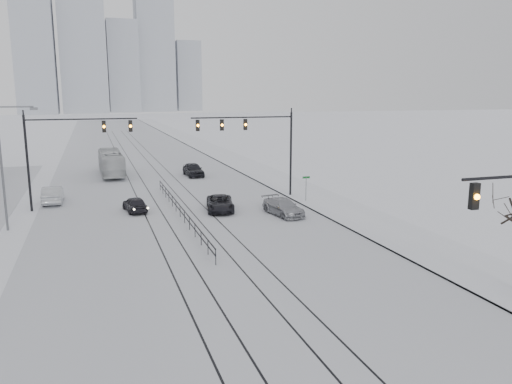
{
  "coord_description": "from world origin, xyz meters",
  "views": [
    {
      "loc": [
        -6.33,
        -8.64,
        9.66
      ],
      "look_at": [
        3.94,
        22.58,
        3.2
      ],
      "focal_mm": 35.0,
      "sensor_mm": 36.0,
      "label": 1
    }
  ],
  "objects_px": {
    "sedan_sb_outer": "(53,195)",
    "sedan_nb_right": "(283,207)",
    "sedan_sb_inner": "(135,204)",
    "sedan_nb_front": "(220,203)",
    "sedan_nb_far": "(193,170)",
    "box_truck": "(111,163)"
  },
  "relations": [
    {
      "from": "sedan_sb_outer",
      "to": "sedan_nb_right",
      "type": "relative_size",
      "value": 1.02
    },
    {
      "from": "sedan_sb_inner",
      "to": "sedan_nb_front",
      "type": "xyz_separation_m",
      "value": [
        6.83,
        -1.93,
        0.01
      ]
    },
    {
      "from": "sedan_nb_front",
      "to": "sedan_nb_far",
      "type": "height_order",
      "value": "sedan_nb_far"
    },
    {
      "from": "sedan_sb_inner",
      "to": "sedan_nb_right",
      "type": "bearing_deg",
      "value": 147.84
    },
    {
      "from": "sedan_sb_inner",
      "to": "sedan_nb_far",
      "type": "height_order",
      "value": "sedan_nb_far"
    },
    {
      "from": "sedan_sb_inner",
      "to": "sedan_nb_far",
      "type": "distance_m",
      "value": 18.6
    },
    {
      "from": "sedan_nb_far",
      "to": "box_truck",
      "type": "xyz_separation_m",
      "value": [
        -9.27,
        3.83,
        0.7
      ]
    },
    {
      "from": "sedan_nb_right",
      "to": "sedan_nb_far",
      "type": "bearing_deg",
      "value": 88.21
    },
    {
      "from": "sedan_nb_right",
      "to": "box_truck",
      "type": "xyz_separation_m",
      "value": [
        -12.37,
        25.5,
        0.83
      ]
    },
    {
      "from": "sedan_nb_right",
      "to": "sedan_nb_far",
      "type": "xyz_separation_m",
      "value": [
        -3.1,
        21.67,
        0.12
      ]
    },
    {
      "from": "sedan_sb_inner",
      "to": "sedan_nb_right",
      "type": "xyz_separation_m",
      "value": [
        11.32,
        -4.98,
        0.03
      ]
    },
    {
      "from": "sedan_sb_outer",
      "to": "sedan_nb_front",
      "type": "xyz_separation_m",
      "value": [
        13.57,
        -7.72,
        -0.12
      ]
    },
    {
      "from": "sedan_sb_inner",
      "to": "sedan_nb_far",
      "type": "bearing_deg",
      "value": -124.64
    },
    {
      "from": "sedan_nb_front",
      "to": "box_truck",
      "type": "relative_size",
      "value": 0.43
    },
    {
      "from": "sedan_sb_inner",
      "to": "sedan_sb_outer",
      "type": "bearing_deg",
      "value": -49.11
    },
    {
      "from": "sedan_nb_far",
      "to": "box_truck",
      "type": "relative_size",
      "value": 0.43
    },
    {
      "from": "sedan_sb_outer",
      "to": "sedan_nb_far",
      "type": "height_order",
      "value": "sedan_nb_far"
    },
    {
      "from": "sedan_nb_far",
      "to": "box_truck",
      "type": "distance_m",
      "value": 10.06
    },
    {
      "from": "sedan_nb_front",
      "to": "sedan_nb_far",
      "type": "xyz_separation_m",
      "value": [
        1.39,
        18.61,
        0.14
      ]
    },
    {
      "from": "sedan_nb_right",
      "to": "sedan_nb_far",
      "type": "relative_size",
      "value": 0.99
    },
    {
      "from": "sedan_sb_inner",
      "to": "sedan_nb_right",
      "type": "relative_size",
      "value": 0.82
    },
    {
      "from": "sedan_nb_front",
      "to": "sedan_nb_far",
      "type": "distance_m",
      "value": 18.66
    }
  ]
}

